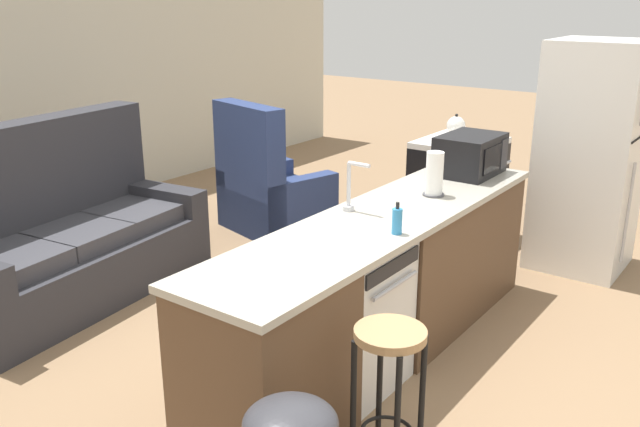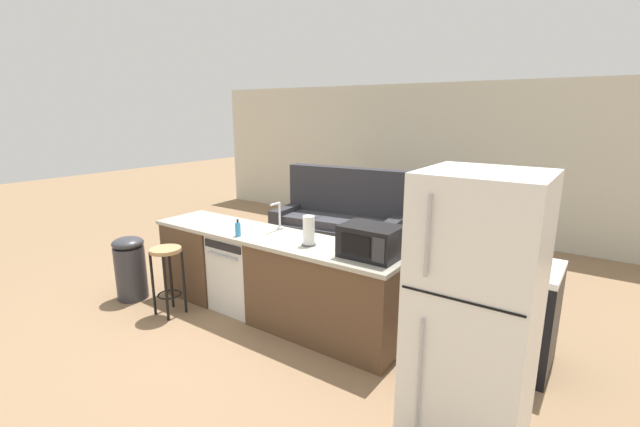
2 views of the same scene
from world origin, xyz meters
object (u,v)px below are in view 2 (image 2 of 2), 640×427
Objects in this scene: microwave at (371,241)px; soap_bottle at (238,229)px; dishwasher at (244,271)px; couch at (342,225)px; bar_stool at (167,267)px; stove_range at (507,312)px; trash_bin at (130,267)px; paper_towel_roll at (309,231)px; refrigerator at (474,312)px; kettle at (538,253)px; armchair at (462,257)px.

soap_bottle is (-1.40, -0.22, -0.07)m from microwave.
dishwasher is 2.36m from couch.
couch is at bearing 83.85° from bar_stool.
microwave reaches higher than stove_range.
trash_bin is 0.35× the size of couch.
stove_range is at bearing 16.66° from trash_bin.
soap_bottle is at bearing -167.21° from paper_towel_roll.
refrigerator is 6.37× the size of paper_towel_roll.
trash_bin is at bearing -165.57° from paper_towel_roll.
kettle is at bearing 13.78° from dishwasher.
couch reaches higher than kettle.
microwave reaches higher than dishwasher.
trash_bin is (-3.84, -1.15, -0.07)m from stove_range.
trash_bin is 3.12m from couch.
couch is (-1.77, 2.35, -0.65)m from microwave.
armchair is at bearing 119.39° from stove_range.
dishwasher is 2.70m from armchair.
stove_range is at bearing 89.99° from refrigerator.
stove_range is 0.58m from kettle.
stove_range is at bearing -60.61° from armchair.
dishwasher is 1.68× the size of microwave.
stove_range is 4.00m from trash_bin.
armchair is (1.75, 2.05, -0.07)m from dishwasher.
stove_range is 0.75× the size of armchair.
dishwasher is 4.10× the size of kettle.
microwave is 1.39m from kettle.
dishwasher is at bearing 179.95° from microwave.
kettle is at bearing 37.71° from stove_range.
stove_range is 3.19× the size of paper_towel_roll.
trash_bin is (-1.24, -0.60, -0.04)m from dishwasher.
paper_towel_roll is 0.24× the size of armchair.
stove_range is at bearing 17.43° from soap_bottle.
dishwasher reaches higher than bar_stool.
refrigerator is (-0.00, -1.10, 0.45)m from stove_range.
stove_range is 1.32m from microwave.
couch is (-0.22, 2.35, -0.03)m from dishwasher.
trash_bin is at bearing -162.29° from kettle.
couch is at bearing 127.07° from microwave.
microwave reaches higher than trash_bin.
armchair is (-0.85, 2.60, -0.55)m from refrigerator.
refrigerator is 3.87m from trash_bin.
microwave is 0.24× the size of couch.
paper_towel_roll reaches higher than stove_range.
paper_towel_roll reaches higher than kettle.
paper_towel_roll is 0.38× the size of bar_stool.
soap_bottle reaches higher than dishwasher.
refrigerator reaches higher than microwave.
stove_range is 2.61m from soap_bottle.
microwave is 2.93m from trash_bin.
kettle is 3.57m from bar_stool.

